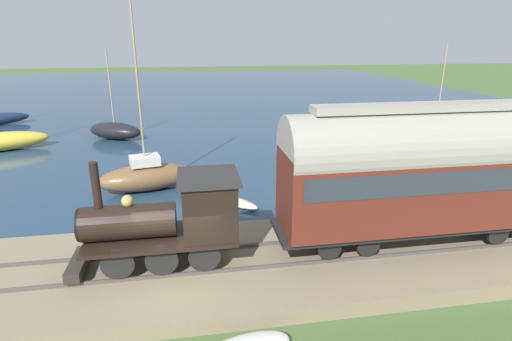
# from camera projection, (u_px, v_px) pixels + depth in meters

# --- Properties ---
(ground_plane) EXTENTS (200.00, 200.00, 0.00)m
(ground_plane) POSITION_uv_depth(u_px,v_px,m) (181.00, 286.00, 12.34)
(ground_plane) COLOR #476033
(harbor_water) EXTENTS (80.00, 80.00, 0.01)m
(harbor_water) POSITION_uv_depth(u_px,v_px,m) (184.00, 96.00, 53.07)
(harbor_water) COLOR navy
(harbor_water) RESTS_ON ground
(rail_embankment) EXTENTS (5.54, 56.00, 0.62)m
(rail_embankment) POSITION_uv_depth(u_px,v_px,m) (180.00, 271.00, 12.69)
(rail_embankment) COLOR #84755B
(rail_embankment) RESTS_ON ground
(steam_locomotive) EXTENTS (2.02, 5.12, 3.36)m
(steam_locomotive) POSITION_uv_depth(u_px,v_px,m) (174.00, 216.00, 12.08)
(steam_locomotive) COLOR black
(steam_locomotive) RESTS_ON rail_embankment
(passenger_coach) EXTENTS (2.32, 10.35, 4.76)m
(passenger_coach) POSITION_uv_depth(u_px,v_px,m) (432.00, 168.00, 13.05)
(passenger_coach) COLOR black
(passenger_coach) RESTS_ON rail_embankment
(sailboat_brown) EXTENTS (2.78, 4.97, 9.66)m
(sailboat_brown) POSITION_uv_depth(u_px,v_px,m) (146.00, 176.00, 19.91)
(sailboat_brown) COLOR brown
(sailboat_brown) RESTS_ON harbor_water
(sailboat_black) EXTENTS (3.65, 4.68, 6.47)m
(sailboat_black) POSITION_uv_depth(u_px,v_px,m) (115.00, 131.00, 30.04)
(sailboat_black) COLOR black
(sailboat_black) RESTS_ON harbor_water
(sailboat_red) EXTENTS (1.95, 6.27, 7.01)m
(sailboat_red) POSITION_uv_depth(u_px,v_px,m) (436.00, 128.00, 31.42)
(sailboat_red) COLOR #B72D23
(sailboat_red) RESTS_ON harbor_water
(rowboat_near_shore) EXTENTS (2.07, 1.82, 0.54)m
(rowboat_near_shore) POSITION_uv_depth(u_px,v_px,m) (363.00, 186.00, 19.81)
(rowboat_near_shore) COLOR #B7B2A3
(rowboat_near_shore) RESTS_ON harbor_water
(rowboat_off_pier) EXTENTS (2.63, 2.61, 0.35)m
(rowboat_off_pier) POSITION_uv_depth(u_px,v_px,m) (231.00, 201.00, 18.29)
(rowboat_off_pier) COLOR beige
(rowboat_off_pier) RESTS_ON harbor_water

